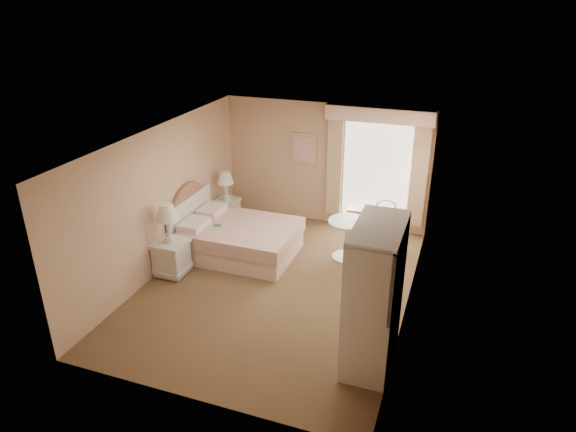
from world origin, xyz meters
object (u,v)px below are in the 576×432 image
at_px(bed, 236,237).
at_px(cafe_chair, 385,220).
at_px(nightstand_near, 171,249).
at_px(nightstand_far, 227,205).
at_px(round_table, 347,233).
at_px(armoire, 374,307).

distance_m(bed, cafe_chair, 2.82).
distance_m(bed, nightstand_near, 1.28).
bearing_deg(bed, cafe_chair, 26.35).
bearing_deg(nightstand_far, cafe_chair, 2.50).
distance_m(bed, nightstand_far, 1.32).
relative_size(nightstand_near, round_table, 1.72).
height_order(bed, nightstand_far, bed).
bearing_deg(nightstand_near, armoire, -15.94).
bearing_deg(cafe_chair, nightstand_far, 172.73).
height_order(nightstand_far, round_table, nightstand_far).
xyz_separation_m(bed, nightstand_far, (-0.71, 1.11, 0.10)).
bearing_deg(nightstand_near, bed, 55.86).
xyz_separation_m(bed, nightstand_near, (-0.71, -1.05, 0.15)).
bearing_deg(nightstand_far, armoire, -41.24).
bearing_deg(bed, round_table, 14.70).
relative_size(nightstand_near, cafe_chair, 1.41).
height_order(bed, cafe_chair, bed).
height_order(nightstand_near, cafe_chair, nightstand_near).
xyz_separation_m(nightstand_near, round_table, (2.69, 1.57, 0.01)).
relative_size(round_table, armoire, 0.38).
bearing_deg(armoire, nightstand_far, 138.76).
relative_size(nightstand_near, nightstand_far, 1.13).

